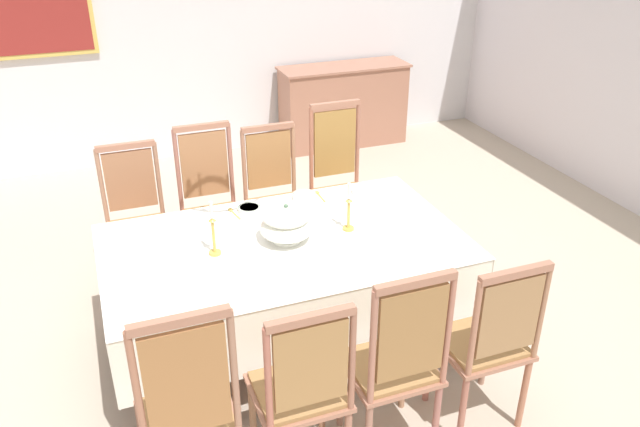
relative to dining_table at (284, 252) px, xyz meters
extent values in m
cube|color=#B7A693|center=(0.00, 0.09, -0.71)|extent=(7.08, 6.83, 0.04)
cube|color=silver|center=(0.00, 3.54, 0.85)|extent=(7.08, 0.08, 3.08)
cylinder|color=#A16958|center=(-0.96, -0.51, -0.32)|extent=(0.07, 0.07, 0.73)
cylinder|color=#977152|center=(0.96, -0.51, -0.32)|extent=(0.07, 0.07, 0.73)
cylinder|color=#A2684A|center=(-0.96, 0.51, -0.32)|extent=(0.07, 0.07, 0.73)
cylinder|color=#9A6F4C|center=(0.96, 0.51, -0.32)|extent=(0.07, 0.07, 0.73)
cube|color=#9D6753|center=(0.00, 0.00, 0.00)|extent=(2.00, 1.11, 0.08)
cube|color=#9F6952|center=(0.00, 0.00, 0.06)|extent=(2.12, 1.23, 0.03)
cube|color=white|center=(0.00, 0.00, 0.07)|extent=(2.14, 1.25, 0.00)
cube|color=white|center=(0.00, -0.61, -0.14)|extent=(2.14, 0.00, 0.41)
cube|color=white|center=(0.00, 0.61, -0.14)|extent=(2.14, 0.00, 0.41)
cube|color=white|center=(-1.06, 0.00, -0.14)|extent=(0.00, 1.25, 0.41)
cube|color=white|center=(1.06, 0.00, -0.14)|extent=(0.00, 1.25, 0.41)
cylinder|color=#9B655A|center=(-0.58, -0.77, -0.45)|extent=(0.04, 0.04, 0.47)
cube|color=#9F6952|center=(-0.77, -0.95, -0.21)|extent=(0.44, 0.42, 0.03)
cube|color=#9A6E40|center=(-0.77, -0.95, -0.18)|extent=(0.40, 0.38, 0.02)
cylinder|color=#9F654C|center=(-0.97, -1.14, 0.15)|extent=(0.03, 0.03, 0.69)
cylinder|color=#996A53|center=(-0.58, -1.14, 0.15)|extent=(0.03, 0.03, 0.69)
cube|color=#9E693C|center=(-0.77, -1.14, 0.18)|extent=(0.34, 0.02, 0.52)
cube|color=#9F6952|center=(-0.77, -1.14, 0.49)|extent=(0.40, 0.04, 0.04)
cylinder|color=#A66956|center=(-0.58, 0.77, -0.45)|extent=(0.04, 0.04, 0.47)
cylinder|color=#9F7152|center=(-0.96, 0.77, -0.45)|extent=(0.04, 0.04, 0.47)
cylinder|color=#A5654D|center=(-0.58, 1.13, -0.45)|extent=(0.04, 0.04, 0.47)
cylinder|color=#A6695A|center=(-0.96, 1.13, -0.45)|extent=(0.04, 0.04, 0.47)
cube|color=#9F6952|center=(-0.77, 0.95, -0.21)|extent=(0.44, 0.42, 0.03)
cube|color=#9A6E40|center=(-0.77, 0.95, -0.18)|extent=(0.40, 0.38, 0.02)
cylinder|color=#966A53|center=(-0.58, 1.14, 0.09)|extent=(0.03, 0.03, 0.57)
cylinder|color=#9F7259|center=(-0.97, 1.14, 0.09)|extent=(0.03, 0.03, 0.57)
cube|color=#9A6647|center=(-0.77, 1.14, 0.12)|extent=(0.34, 0.02, 0.43)
cube|color=#9F6952|center=(-0.77, 1.14, 0.38)|extent=(0.40, 0.04, 0.04)
cylinder|color=#956C4E|center=(-0.43, -0.77, -0.45)|extent=(0.04, 0.04, 0.47)
cylinder|color=#9D6648|center=(-0.05, -0.77, -0.45)|extent=(0.04, 0.04, 0.47)
cube|color=#9F6952|center=(-0.24, -0.95, -0.21)|extent=(0.44, 0.42, 0.03)
cube|color=#9A6E40|center=(-0.24, -0.95, -0.18)|extent=(0.40, 0.38, 0.02)
cylinder|color=#A55F4E|center=(-0.44, -1.14, 0.09)|extent=(0.03, 0.03, 0.56)
cylinder|color=#96604B|center=(-0.05, -1.14, 0.09)|extent=(0.03, 0.03, 0.56)
cube|color=#9D7142|center=(-0.24, -1.14, 0.11)|extent=(0.34, 0.02, 0.43)
cube|color=#9F6952|center=(-0.24, -1.14, 0.37)|extent=(0.40, 0.04, 0.04)
cylinder|color=#99694F|center=(-0.05, 0.77, -0.45)|extent=(0.04, 0.04, 0.47)
cylinder|color=#A16D4C|center=(-0.43, 0.77, -0.45)|extent=(0.04, 0.04, 0.47)
cylinder|color=#A67348|center=(-0.05, 1.13, -0.45)|extent=(0.04, 0.04, 0.47)
cylinder|color=#A1664C|center=(-0.43, 1.13, -0.45)|extent=(0.04, 0.04, 0.47)
cube|color=#9F6952|center=(-0.24, 0.95, -0.21)|extent=(0.44, 0.42, 0.03)
cube|color=#9A6E40|center=(-0.24, 0.95, -0.18)|extent=(0.40, 0.38, 0.02)
cylinder|color=#9C6356|center=(-0.05, 1.14, 0.13)|extent=(0.03, 0.03, 0.64)
cylinder|color=#9D6356|center=(-0.44, 1.14, 0.13)|extent=(0.03, 0.03, 0.64)
cube|color=#A06C47|center=(-0.24, 1.14, 0.16)|extent=(0.34, 0.02, 0.49)
cube|color=#9F6952|center=(-0.24, 1.14, 0.45)|extent=(0.40, 0.04, 0.04)
cylinder|color=#9C6D5B|center=(0.06, -0.77, -0.45)|extent=(0.04, 0.04, 0.47)
cylinder|color=#A07052|center=(0.44, -0.77, -0.45)|extent=(0.04, 0.04, 0.47)
cylinder|color=#9D6057|center=(0.44, -1.13, -0.45)|extent=(0.04, 0.04, 0.47)
cube|color=#9F6952|center=(0.25, -0.95, -0.21)|extent=(0.44, 0.42, 0.03)
cube|color=#9A6E40|center=(0.25, -0.95, -0.18)|extent=(0.40, 0.38, 0.02)
cylinder|color=#A36955|center=(0.05, -1.14, 0.12)|extent=(0.03, 0.03, 0.63)
cylinder|color=#A76854|center=(0.44, -1.14, 0.12)|extent=(0.03, 0.03, 0.63)
cube|color=olive|center=(0.25, -1.14, 0.15)|extent=(0.34, 0.02, 0.48)
cube|color=#9F6952|center=(0.25, -1.14, 0.43)|extent=(0.40, 0.04, 0.04)
cylinder|color=#A87251|center=(0.44, 0.77, -0.45)|extent=(0.04, 0.04, 0.47)
cylinder|color=#996754|center=(0.06, 0.77, -0.45)|extent=(0.04, 0.04, 0.47)
cylinder|color=#9A6B52|center=(0.44, 1.13, -0.45)|extent=(0.04, 0.04, 0.47)
cylinder|color=#996B51|center=(0.06, 1.13, -0.45)|extent=(0.04, 0.04, 0.47)
cube|color=#9F6952|center=(0.25, 0.95, -0.21)|extent=(0.44, 0.42, 0.03)
cube|color=#9A6E40|center=(0.25, 0.95, -0.18)|extent=(0.40, 0.38, 0.02)
cylinder|color=#A47354|center=(0.44, 1.14, 0.09)|extent=(0.03, 0.03, 0.58)
cylinder|color=#A37057|center=(0.05, 1.14, 0.09)|extent=(0.03, 0.03, 0.58)
cube|color=#A16F41|center=(0.25, 1.14, 0.12)|extent=(0.34, 0.02, 0.44)
cube|color=#9F6952|center=(0.25, 1.14, 0.38)|extent=(0.40, 0.04, 0.04)
cylinder|color=#A86153|center=(0.59, -0.77, -0.45)|extent=(0.04, 0.04, 0.47)
cylinder|color=#986C58|center=(0.97, -0.77, -0.45)|extent=(0.04, 0.04, 0.47)
cylinder|color=#9F6050|center=(0.59, -1.13, -0.45)|extent=(0.04, 0.04, 0.47)
cylinder|color=#A6684D|center=(0.97, -1.13, -0.45)|extent=(0.04, 0.04, 0.47)
cube|color=#9F6952|center=(0.78, -0.95, -0.21)|extent=(0.44, 0.42, 0.03)
cube|color=#9A6E40|center=(0.78, -0.95, -0.18)|extent=(0.40, 0.38, 0.02)
cylinder|color=#A56C53|center=(0.59, -1.14, 0.08)|extent=(0.03, 0.03, 0.55)
cylinder|color=#9D6B4E|center=(0.98, -1.14, 0.08)|extent=(0.03, 0.03, 0.55)
cube|color=#986F47|center=(0.78, -1.14, 0.11)|extent=(0.34, 0.02, 0.42)
cube|color=#9F6952|center=(0.78, -1.14, 0.36)|extent=(0.40, 0.04, 0.04)
cylinder|color=#956155|center=(0.97, 0.77, -0.45)|extent=(0.04, 0.04, 0.47)
cylinder|color=#A27157|center=(0.59, 0.77, -0.45)|extent=(0.04, 0.04, 0.47)
cylinder|color=#9B605A|center=(0.97, 1.13, -0.45)|extent=(0.04, 0.04, 0.47)
cylinder|color=#9F6052|center=(0.59, 1.13, -0.45)|extent=(0.04, 0.04, 0.47)
cube|color=#9F6952|center=(0.78, 0.95, -0.21)|extent=(0.44, 0.42, 0.03)
cube|color=#9A6E40|center=(0.78, 0.95, -0.18)|extent=(0.40, 0.38, 0.02)
cylinder|color=#9F634F|center=(0.98, 1.14, 0.15)|extent=(0.03, 0.03, 0.69)
cylinder|color=#A5624B|center=(0.59, 1.14, 0.15)|extent=(0.03, 0.03, 0.69)
cube|color=olive|center=(0.78, 1.14, 0.19)|extent=(0.34, 0.02, 0.53)
cube|color=#9F6952|center=(0.78, 1.14, 0.50)|extent=(0.40, 0.04, 0.04)
cylinder|color=white|center=(0.02, 0.00, 0.09)|extent=(0.17, 0.17, 0.02)
ellipsoid|color=white|center=(0.02, 0.00, 0.17)|extent=(0.32, 0.32, 0.14)
ellipsoid|color=white|center=(0.02, 0.00, 0.25)|extent=(0.28, 0.28, 0.11)
sphere|color=#517054|center=(0.02, 0.00, 0.31)|extent=(0.03, 0.03, 0.03)
cylinder|color=gold|center=(-0.42, 0.00, 0.08)|extent=(0.07, 0.07, 0.02)
cylinder|color=gold|center=(-0.42, 0.00, 0.19)|extent=(0.02, 0.02, 0.20)
cone|color=gold|center=(-0.42, 0.00, 0.30)|extent=(0.04, 0.04, 0.02)
cylinder|color=silver|center=(-0.42, 0.00, 0.36)|extent=(0.02, 0.02, 0.10)
cylinder|color=gold|center=(0.42, 0.00, 0.08)|extent=(0.07, 0.07, 0.02)
cylinder|color=gold|center=(0.42, 0.00, 0.18)|extent=(0.02, 0.02, 0.18)
cone|color=gold|center=(0.42, 0.00, 0.28)|extent=(0.04, 0.04, 0.02)
cylinder|color=silver|center=(0.42, 0.00, 0.34)|extent=(0.02, 0.02, 0.10)
cylinder|color=white|center=(-0.09, 0.47, 0.09)|extent=(0.15, 0.15, 0.03)
cylinder|color=white|center=(-0.09, 0.47, 0.09)|extent=(0.12, 0.12, 0.02)
torus|color=#517054|center=(-0.09, 0.47, 0.10)|extent=(0.15, 0.15, 0.01)
cylinder|color=white|center=(0.31, 0.51, 0.09)|extent=(0.16, 0.16, 0.04)
cylinder|color=white|center=(0.31, 0.51, 0.10)|extent=(0.13, 0.13, 0.03)
torus|color=#517054|center=(0.31, 0.51, 0.11)|extent=(0.16, 0.16, 0.01)
cylinder|color=white|center=(0.73, 0.45, 0.09)|extent=(0.17, 0.17, 0.03)
cylinder|color=white|center=(0.73, 0.45, 0.09)|extent=(0.14, 0.14, 0.02)
torus|color=#517054|center=(0.73, 0.45, 0.10)|extent=(0.16, 0.16, 0.01)
cube|color=gold|center=(-0.19, 0.43, 0.08)|extent=(0.04, 0.14, 0.00)
ellipsoid|color=gold|center=(-0.20, 0.51, 0.08)|extent=(0.03, 0.05, 0.01)
cube|color=gold|center=(0.42, 0.47, 0.08)|extent=(0.01, 0.14, 0.00)
ellipsoid|color=gold|center=(0.42, 0.56, 0.08)|extent=(0.03, 0.05, 0.01)
cube|color=#9F6952|center=(1.73, 3.22, -0.25)|extent=(1.40, 0.44, 0.88)
cube|color=#9C6752|center=(1.73, 3.22, 0.20)|extent=(1.44, 0.48, 0.02)
cube|color=#AA6D4E|center=(2.08, 3.45, -0.25)|extent=(0.59, 0.01, 0.70)
cube|color=#A55E4D|center=(1.38, 3.45, -0.25)|extent=(0.59, 0.01, 0.70)
cube|color=#D1B251|center=(-1.35, 3.48, 1.00)|extent=(1.14, 0.04, 0.99)
cube|color=maroon|center=(-1.35, 3.46, 1.00)|extent=(1.06, 0.01, 0.91)
camera|label=1|loc=(-0.97, -3.18, 1.97)|focal=35.81mm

